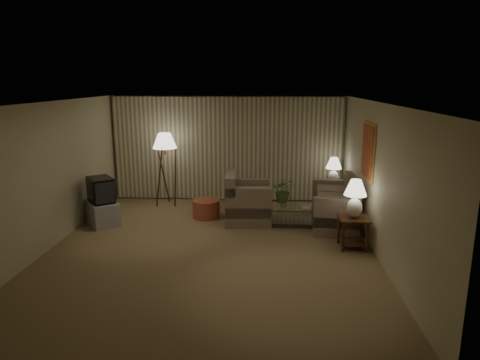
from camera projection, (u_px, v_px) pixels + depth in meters
name	position (u px, v px, depth m)	size (l,w,h in m)	color
ground	(211.00, 249.00, 8.00)	(7.00, 7.00, 0.00)	olive
room_shell	(220.00, 144.00, 9.07)	(6.04, 7.02, 2.72)	#C3B996
sofa	(334.00, 206.00, 9.28)	(1.97, 1.22, 0.81)	gray
armchair	(248.00, 203.00, 9.46)	(1.15, 1.10, 0.87)	gray
side_table_near	(353.00, 227.00, 7.96)	(0.54, 0.54, 0.60)	#3A220F
side_table_far	(332.00, 192.00, 10.49)	(0.49, 0.41, 0.60)	#3A220F
table_lamp_near	(355.00, 195.00, 7.82)	(0.42, 0.42, 0.72)	white
table_lamp_far	(334.00, 169.00, 10.35)	(0.38, 0.38, 0.66)	white
coffee_table	(290.00, 213.00, 9.27)	(1.23, 0.67, 0.41)	silver
tv_cabinet	(102.00, 213.00, 9.35)	(0.97, 1.03, 0.50)	#B0B0B3
crt_tv	(101.00, 190.00, 9.23)	(0.74, 0.77, 0.54)	black
floor_lamp	(166.00, 168.00, 10.60)	(0.59, 0.59, 1.82)	#3A220F
ottoman	(206.00, 209.00, 9.79)	(0.62, 0.62, 0.41)	#A45337
vase	(283.00, 203.00, 9.23)	(0.14, 0.14, 0.15)	white
flowers	(284.00, 188.00, 9.16)	(0.47, 0.41, 0.53)	#4B6F31
book	(302.00, 208.00, 9.13)	(0.18, 0.24, 0.02)	olive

